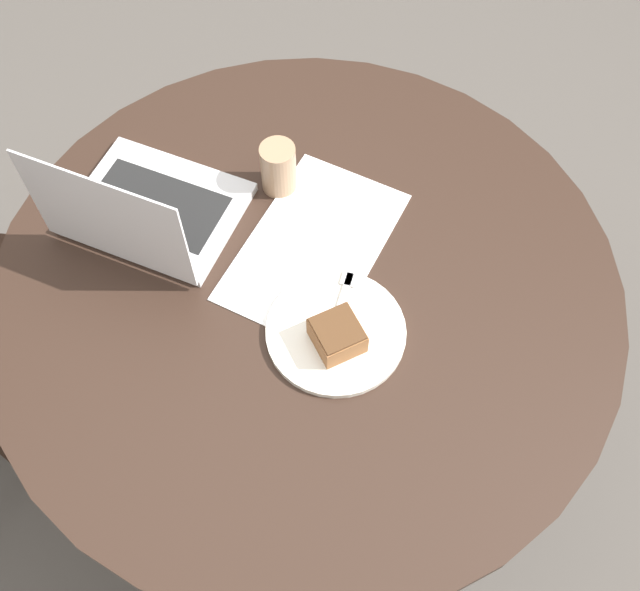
% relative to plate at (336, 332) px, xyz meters
% --- Properties ---
extents(ground_plane, '(12.00, 12.00, 0.00)m').
position_rel_plate_xyz_m(ground_plane, '(0.05, 0.10, -0.72)').
color(ground_plane, '#4C4742').
extents(dining_table, '(1.14, 1.14, 0.72)m').
position_rel_plate_xyz_m(dining_table, '(0.05, 0.10, -0.12)').
color(dining_table, black).
rests_on(dining_table, ground_plane).
extents(paper_document, '(0.40, 0.28, 0.00)m').
position_rel_plate_xyz_m(paper_document, '(0.12, 0.14, -0.00)').
color(paper_document, white).
rests_on(paper_document, dining_table).
extents(plate, '(0.24, 0.24, 0.01)m').
position_rel_plate_xyz_m(plate, '(0.00, 0.00, 0.00)').
color(plate, silver).
rests_on(plate, dining_table).
extents(cake_slice, '(0.10, 0.11, 0.05)m').
position_rel_plate_xyz_m(cake_slice, '(-0.02, -0.01, 0.03)').
color(cake_slice, brown).
rests_on(cake_slice, plate).
extents(fork, '(0.17, 0.08, 0.00)m').
position_rel_plate_xyz_m(fork, '(0.05, 0.02, 0.01)').
color(fork, silver).
rests_on(fork, plate).
extents(coffee_glass, '(0.07, 0.07, 0.10)m').
position_rel_plate_xyz_m(coffee_glass, '(0.20, 0.27, 0.05)').
color(coffee_glass, '#997556').
rests_on(coffee_glass, dining_table).
extents(laptop, '(0.31, 0.35, 0.24)m').
position_rel_plate_xyz_m(laptop, '(-0.02, 0.42, 0.04)').
color(laptop, silver).
rests_on(laptop, dining_table).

